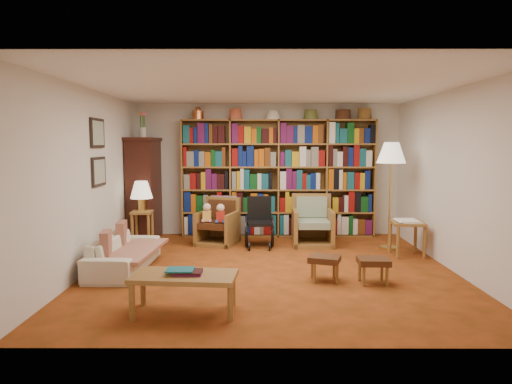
{
  "coord_description": "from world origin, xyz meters",
  "views": [
    {
      "loc": [
        -0.2,
        -6.24,
        1.74
      ],
      "look_at": [
        -0.21,
        0.6,
        1.02
      ],
      "focal_mm": 32.0,
      "sensor_mm": 36.0,
      "label": 1
    }
  ],
  "objects_px": {
    "armchair_sage": "(312,225)",
    "footstool_a": "(325,261)",
    "side_table_lamp": "(142,222)",
    "armchair_leather": "(218,224)",
    "footstool_b": "(373,263)",
    "sofa": "(124,253)",
    "coffee_table": "(184,279)",
    "side_table_papers": "(407,227)",
    "wheelchair": "(259,224)",
    "floor_lamp": "(391,157)"
  },
  "relations": [
    {
      "from": "side_table_papers",
      "to": "coffee_table",
      "type": "height_order",
      "value": "side_table_papers"
    },
    {
      "from": "wheelchair",
      "to": "coffee_table",
      "type": "relative_size",
      "value": 0.77
    },
    {
      "from": "sofa",
      "to": "wheelchair",
      "type": "height_order",
      "value": "wheelchair"
    },
    {
      "from": "wheelchair",
      "to": "footstool_b",
      "type": "distance_m",
      "value": 2.54
    },
    {
      "from": "armchair_sage",
      "to": "side_table_papers",
      "type": "bearing_deg",
      "value": -31.25
    },
    {
      "from": "side_table_lamp",
      "to": "wheelchair",
      "type": "height_order",
      "value": "wheelchair"
    },
    {
      "from": "armchair_leather",
      "to": "armchair_sage",
      "type": "relative_size",
      "value": 0.96
    },
    {
      "from": "armchair_sage",
      "to": "floor_lamp",
      "type": "bearing_deg",
      "value": -15.9
    },
    {
      "from": "side_table_papers",
      "to": "footstool_b",
      "type": "relative_size",
      "value": 1.46
    },
    {
      "from": "side_table_lamp",
      "to": "floor_lamp",
      "type": "height_order",
      "value": "floor_lamp"
    },
    {
      "from": "side_table_lamp",
      "to": "footstool_b",
      "type": "xyz_separation_m",
      "value": [
        3.41,
        -2.05,
        -0.16
      ]
    },
    {
      "from": "armchair_sage",
      "to": "footstool_b",
      "type": "height_order",
      "value": "armchair_sage"
    },
    {
      "from": "wheelchair",
      "to": "footstool_b",
      "type": "relative_size",
      "value": 2.19
    },
    {
      "from": "sofa",
      "to": "armchair_sage",
      "type": "distance_m",
      "value": 3.26
    },
    {
      "from": "armchair_leather",
      "to": "wheelchair",
      "type": "xyz_separation_m",
      "value": [
        0.73,
        -0.23,
        0.05
      ]
    },
    {
      "from": "wheelchair",
      "to": "floor_lamp",
      "type": "xyz_separation_m",
      "value": [
        2.17,
        -0.17,
        1.14
      ]
    },
    {
      "from": "floor_lamp",
      "to": "footstool_b",
      "type": "distance_m",
      "value": 2.43
    },
    {
      "from": "sofa",
      "to": "footstool_b",
      "type": "xyz_separation_m",
      "value": [
        3.31,
        -0.63,
        0.03
      ]
    },
    {
      "from": "sofa",
      "to": "armchair_leather",
      "type": "distance_m",
      "value": 2.06
    },
    {
      "from": "sofa",
      "to": "side_table_papers",
      "type": "distance_m",
      "value": 4.28
    },
    {
      "from": "sofa",
      "to": "coffee_table",
      "type": "relative_size",
      "value": 1.45
    },
    {
      "from": "armchair_leather",
      "to": "coffee_table",
      "type": "distance_m",
      "value": 3.34
    },
    {
      "from": "armchair_sage",
      "to": "wheelchair",
      "type": "relative_size",
      "value": 1.02
    },
    {
      "from": "footstool_b",
      "to": "sofa",
      "type": "bearing_deg",
      "value": 169.26
    },
    {
      "from": "footstool_a",
      "to": "coffee_table",
      "type": "xyz_separation_m",
      "value": [
        -1.61,
        -1.12,
        0.1
      ]
    },
    {
      "from": "side_table_lamp",
      "to": "wheelchair",
      "type": "distance_m",
      "value": 1.99
    },
    {
      "from": "armchair_sage",
      "to": "coffee_table",
      "type": "xyz_separation_m",
      "value": [
        -1.71,
        -3.29,
        0.03
      ]
    },
    {
      "from": "sofa",
      "to": "floor_lamp",
      "type": "bearing_deg",
      "value": -70.42
    },
    {
      "from": "sofa",
      "to": "wheelchair",
      "type": "relative_size",
      "value": 1.89
    },
    {
      "from": "footstool_a",
      "to": "coffee_table",
      "type": "bearing_deg",
      "value": -145.3
    },
    {
      "from": "sofa",
      "to": "armchair_sage",
      "type": "xyz_separation_m",
      "value": [
        2.81,
        1.66,
        0.1
      ]
    },
    {
      "from": "armchair_leather",
      "to": "side_table_papers",
      "type": "height_order",
      "value": "armchair_leather"
    },
    {
      "from": "side_table_papers",
      "to": "coffee_table",
      "type": "relative_size",
      "value": 0.51
    },
    {
      "from": "footstool_a",
      "to": "footstool_b",
      "type": "bearing_deg",
      "value": -10.68
    },
    {
      "from": "side_table_lamp",
      "to": "footstool_a",
      "type": "height_order",
      "value": "side_table_lamp"
    },
    {
      "from": "sofa",
      "to": "armchair_sage",
      "type": "height_order",
      "value": "armchair_sage"
    },
    {
      "from": "floor_lamp",
      "to": "side_table_lamp",
      "type": "bearing_deg",
      "value": 178.31
    },
    {
      "from": "sofa",
      "to": "side_table_lamp",
      "type": "bearing_deg",
      "value": 5.83
    },
    {
      "from": "coffee_table",
      "to": "footstool_b",
      "type": "bearing_deg",
      "value": 24.48
    },
    {
      "from": "footstool_b",
      "to": "coffee_table",
      "type": "xyz_separation_m",
      "value": [
        -2.21,
        -1.0,
        0.1
      ]
    },
    {
      "from": "armchair_sage",
      "to": "footstool_a",
      "type": "relative_size",
      "value": 1.86
    },
    {
      "from": "footstool_a",
      "to": "armchair_leather",
      "type": "bearing_deg",
      "value": 125.05
    },
    {
      "from": "armchair_leather",
      "to": "armchair_sage",
      "type": "xyz_separation_m",
      "value": [
        1.66,
        -0.05,
        -0.01
      ]
    },
    {
      "from": "side_table_lamp",
      "to": "armchair_sage",
      "type": "relative_size",
      "value": 0.71
    },
    {
      "from": "wheelchair",
      "to": "floor_lamp",
      "type": "distance_m",
      "value": 2.46
    },
    {
      "from": "armchair_leather",
      "to": "footstool_a",
      "type": "height_order",
      "value": "armchair_leather"
    },
    {
      "from": "footstool_a",
      "to": "footstool_b",
      "type": "xyz_separation_m",
      "value": [
        0.59,
        -0.11,
        -0.0
      ]
    },
    {
      "from": "side_table_lamp",
      "to": "armchair_sage",
      "type": "bearing_deg",
      "value": 4.55
    },
    {
      "from": "side_table_lamp",
      "to": "side_table_papers",
      "type": "height_order",
      "value": "side_table_lamp"
    },
    {
      "from": "side_table_papers",
      "to": "footstool_b",
      "type": "height_order",
      "value": "side_table_papers"
    }
  ]
}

